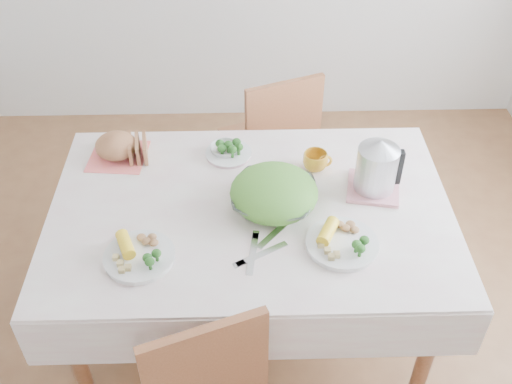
{
  "coord_description": "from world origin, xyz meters",
  "views": [
    {
      "loc": [
        -0.03,
        -1.65,
        2.27
      ],
      "look_at": [
        0.02,
        0.02,
        0.82
      ],
      "focal_mm": 42.0,
      "sensor_mm": 36.0,
      "label": 1
    }
  ],
  "objects_px": {
    "electric_kettle": "(377,165)",
    "dining_table": "(251,276)",
    "dinner_plate_right": "(342,244)",
    "chair_far": "(268,138)",
    "salad_bowl": "(274,198)",
    "dinner_plate_left": "(139,257)",
    "yellow_mug": "(315,161)"
  },
  "relations": [
    {
      "from": "chair_far",
      "to": "dinner_plate_right",
      "type": "relative_size",
      "value": 3.51
    },
    {
      "from": "chair_far",
      "to": "dinner_plate_left",
      "type": "bearing_deg",
      "value": 45.04
    },
    {
      "from": "dinner_plate_right",
      "to": "electric_kettle",
      "type": "bearing_deg",
      "value": 61.67
    },
    {
      "from": "electric_kettle",
      "to": "salad_bowl",
      "type": "bearing_deg",
      "value": -146.88
    },
    {
      "from": "dinner_plate_left",
      "to": "yellow_mug",
      "type": "relative_size",
      "value": 2.45
    },
    {
      "from": "salad_bowl",
      "to": "dinner_plate_right",
      "type": "relative_size",
      "value": 1.2
    },
    {
      "from": "dining_table",
      "to": "electric_kettle",
      "type": "bearing_deg",
      "value": 10.76
    },
    {
      "from": "dinner_plate_left",
      "to": "salad_bowl",
      "type": "bearing_deg",
      "value": 28.74
    },
    {
      "from": "dining_table",
      "to": "chair_far",
      "type": "bearing_deg",
      "value": 83.08
    },
    {
      "from": "yellow_mug",
      "to": "salad_bowl",
      "type": "bearing_deg",
      "value": -129.23
    },
    {
      "from": "chair_far",
      "to": "salad_bowl",
      "type": "height_order",
      "value": "chair_far"
    },
    {
      "from": "chair_far",
      "to": "dining_table",
      "type": "bearing_deg",
      "value": 61.98
    },
    {
      "from": "dinner_plate_left",
      "to": "yellow_mug",
      "type": "distance_m",
      "value": 0.8
    },
    {
      "from": "chair_far",
      "to": "yellow_mug",
      "type": "distance_m",
      "value": 0.73
    },
    {
      "from": "dinner_plate_left",
      "to": "electric_kettle",
      "type": "distance_m",
      "value": 0.93
    },
    {
      "from": "dinner_plate_left",
      "to": "yellow_mug",
      "type": "height_order",
      "value": "yellow_mug"
    },
    {
      "from": "yellow_mug",
      "to": "dinner_plate_right",
      "type": "bearing_deg",
      "value": -83.27
    },
    {
      "from": "electric_kettle",
      "to": "dining_table",
      "type": "bearing_deg",
      "value": -148.17
    },
    {
      "from": "salad_bowl",
      "to": "chair_far",
      "type": "bearing_deg",
      "value": 88.82
    },
    {
      "from": "dining_table",
      "to": "dinner_plate_left",
      "type": "height_order",
      "value": "dinner_plate_left"
    },
    {
      "from": "dining_table",
      "to": "salad_bowl",
      "type": "distance_m",
      "value": 0.43
    },
    {
      "from": "salad_bowl",
      "to": "yellow_mug",
      "type": "relative_size",
      "value": 3.06
    },
    {
      "from": "chair_far",
      "to": "dinner_plate_right",
      "type": "xyz_separation_m",
      "value": [
        0.21,
        -1.06,
        0.31
      ]
    },
    {
      "from": "salad_bowl",
      "to": "electric_kettle",
      "type": "height_order",
      "value": "electric_kettle"
    },
    {
      "from": "salad_bowl",
      "to": "dinner_plate_left",
      "type": "height_order",
      "value": "salad_bowl"
    },
    {
      "from": "dinner_plate_left",
      "to": "chair_far",
      "type": "bearing_deg",
      "value": 66.14
    },
    {
      "from": "dining_table",
      "to": "dinner_plate_left",
      "type": "xyz_separation_m",
      "value": [
        -0.38,
        -0.25,
        0.4
      ]
    },
    {
      "from": "dinner_plate_left",
      "to": "electric_kettle",
      "type": "height_order",
      "value": "electric_kettle"
    },
    {
      "from": "salad_bowl",
      "to": "electric_kettle",
      "type": "distance_m",
      "value": 0.41
    },
    {
      "from": "dining_table",
      "to": "dinner_plate_right",
      "type": "height_order",
      "value": "dinner_plate_right"
    },
    {
      "from": "dining_table",
      "to": "dinner_plate_right",
      "type": "bearing_deg",
      "value": -33.75
    },
    {
      "from": "electric_kettle",
      "to": "dinner_plate_right",
      "type": "bearing_deg",
      "value": -97.27
    }
  ]
}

